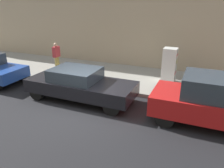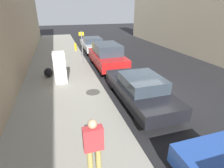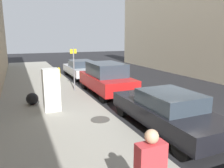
% 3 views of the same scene
% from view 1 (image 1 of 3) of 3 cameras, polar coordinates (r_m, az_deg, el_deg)
% --- Properties ---
extents(ground_plane, '(80.00, 80.00, 0.00)m').
position_cam_1_polar(ground_plane, '(8.88, -7.92, -6.38)').
color(ground_plane, black).
extents(sidewalk_slab, '(4.18, 44.00, 0.17)m').
position_cam_1_polar(sidewalk_slab, '(12.24, 1.81, 2.01)').
color(sidewalk_slab, gray).
rests_on(sidewalk_slab, ground).
extents(discarded_refrigerator, '(0.64, 0.67, 1.72)m').
position_cam_1_polar(discarded_refrigerator, '(11.30, 14.73, 4.75)').
color(discarded_refrigerator, silver).
rests_on(discarded_refrigerator, sidewalk_slab).
extents(manhole_cover, '(0.70, 0.70, 0.02)m').
position_cam_1_polar(manhole_cover, '(10.66, 3.27, -0.40)').
color(manhole_cover, '#47443F').
rests_on(manhole_cover, sidewalk_slab).
extents(trash_bag, '(0.54, 0.54, 0.54)m').
position_cam_1_polar(trash_bag, '(12.05, 20.14, 2.18)').
color(trash_bag, black).
rests_on(trash_bag, sidewalk_slab).
extents(pedestrian_walking_far, '(0.47, 0.22, 1.63)m').
position_cam_1_polar(pedestrian_walking_far, '(13.25, -14.31, 7.43)').
color(pedestrian_walking_far, '#A8934C').
rests_on(pedestrian_walking_far, sidewalk_slab).
extents(parked_sedan_dark, '(1.79, 4.69, 1.38)m').
position_cam_1_polar(parked_sedan_dark, '(9.44, -8.43, 0.02)').
color(parked_sedan_dark, black).
rests_on(parked_sedan_dark, ground).
extents(parked_suv_red, '(1.89, 4.42, 1.74)m').
position_cam_1_polar(parked_suv_red, '(8.15, 26.22, -4.11)').
color(parked_suv_red, red).
rests_on(parked_suv_red, ground).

